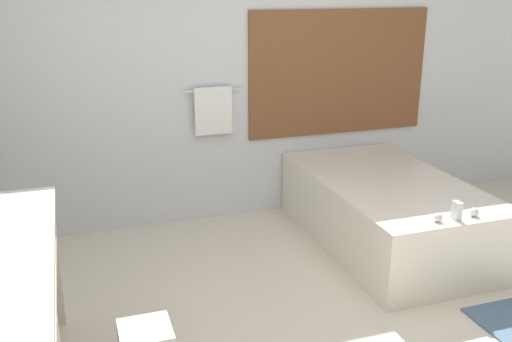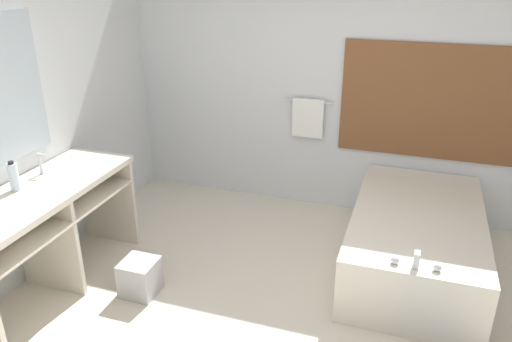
{
  "view_description": "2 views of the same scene",
  "coord_description": "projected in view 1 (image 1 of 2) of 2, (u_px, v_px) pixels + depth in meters",
  "views": [
    {
      "loc": [
        -1.44,
        -2.42,
        2.0
      ],
      "look_at": [
        -0.42,
        0.65,
        0.93
      ],
      "focal_mm": 40.0,
      "sensor_mm": 36.0,
      "label": 1
    },
    {
      "loc": [
        0.75,
        -2.67,
        2.51
      ],
      "look_at": [
        -0.44,
        0.9,
        0.88
      ],
      "focal_mm": 35.0,
      "sensor_mm": 36.0,
      "label": 2
    }
  ],
  "objects": [
    {
      "name": "wall_back_with_blinds",
      "position": [
        248.0,
        64.0,
        4.84
      ],
      "size": [
        7.4,
        0.13,
        2.7
      ],
      "color": "silver",
      "rests_on": "ground_plane"
    },
    {
      "name": "bathtub",
      "position": [
        386.0,
        208.0,
        4.54
      ],
      "size": [
        1.06,
        1.87,
        0.66
      ],
      "color": "silver",
      "rests_on": "ground_plane"
    }
  ]
}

